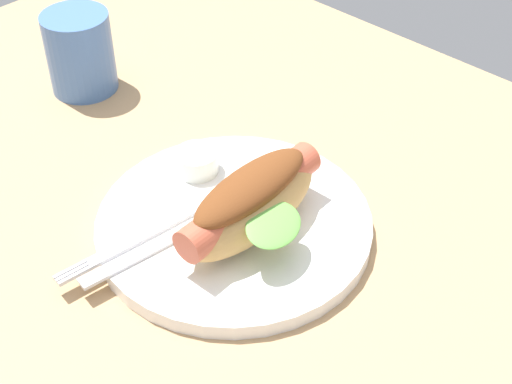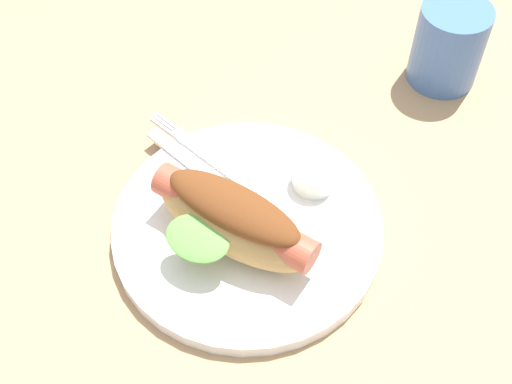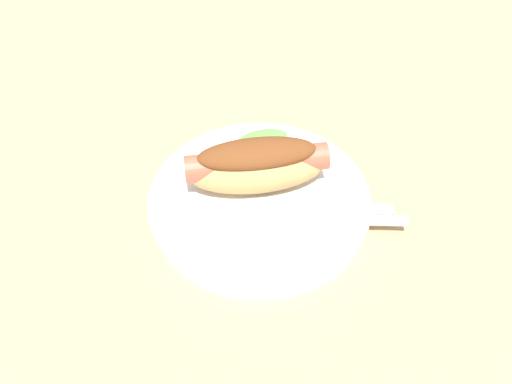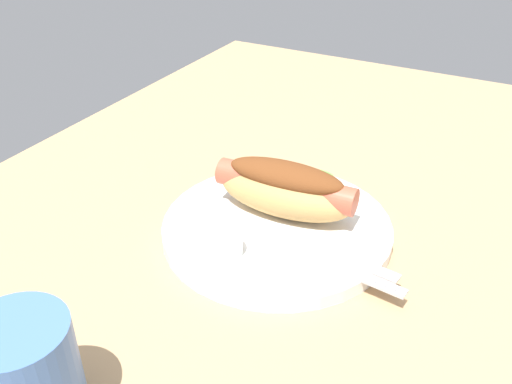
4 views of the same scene
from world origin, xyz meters
TOP-DOWN VIEW (x-y plane):
  - ground_plane at (0.00, 0.00)cm, footprint 120.00×90.00cm
  - plate at (-3.45, 2.91)cm, footprint 26.17×26.17cm
  - hot_dog at (-1.23, 2.98)cm, footprint 9.99×16.68cm
  - sauce_ramekin at (-11.23, 5.48)cm, footprint 4.35×4.35cm
  - fork at (-7.81, -5.62)cm, footprint 3.06×15.14cm
  - knife at (-5.87, -4.59)cm, footprint 3.61×15.47cm

SIDE VIEW (x-z plane):
  - ground_plane at x=0.00cm, z-range -1.80..0.00cm
  - plate at x=-3.45cm, z-range 0.00..1.60cm
  - knife at x=-5.87cm, z-range 1.60..1.96cm
  - fork at x=-7.81cm, z-range 1.60..2.00cm
  - sauce_ramekin at x=-11.23cm, z-range 1.60..3.91cm
  - hot_dog at x=-1.23cm, z-range 1.74..8.25cm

